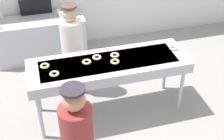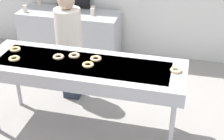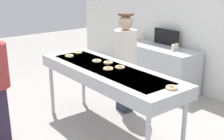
{
  "view_description": "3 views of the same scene",
  "coord_description": "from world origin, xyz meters",
  "px_view_note": "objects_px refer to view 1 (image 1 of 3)",
  "views": [
    {
      "loc": [
        -0.92,
        -3.55,
        3.51
      ],
      "look_at": [
        0.04,
        -0.02,
        0.84
      ],
      "focal_mm": 48.73,
      "sensor_mm": 36.0,
      "label": 1
    },
    {
      "loc": [
        1.12,
        -3.09,
        2.78
      ],
      "look_at": [
        0.34,
        0.05,
        0.91
      ],
      "focal_mm": 51.81,
      "sensor_mm": 36.0,
      "label": 2
    },
    {
      "loc": [
        3.0,
        -2.3,
        2.15
      ],
      "look_at": [
        0.12,
        -0.01,
        0.99
      ],
      "focal_mm": 47.13,
      "sensor_mm": 36.0,
      "label": 3
    }
  ],
  "objects_px": {
    "plain_donut_3": "(54,74)",
    "menu_display": "(36,7)",
    "plain_donut_4": "(97,57)",
    "paper_cup_2": "(59,12)",
    "plain_donut_1": "(45,66)",
    "plain_donut_0": "(173,48)",
    "worker_baker": "(72,45)",
    "paper_cup_3": "(1,15)",
    "prep_counter": "(41,39)",
    "fryer_conveyor": "(109,66)",
    "paper_cup_0": "(61,15)",
    "plain_donut_2": "(115,55)",
    "customer_waiting": "(77,137)",
    "plain_donut_6": "(87,62)",
    "plain_donut_5": "(115,62)"
  },
  "relations": [
    {
      "from": "plain_donut_2",
      "to": "plain_donut_5",
      "type": "relative_size",
      "value": 1.0
    },
    {
      "from": "plain_donut_0",
      "to": "paper_cup_2",
      "type": "bearing_deg",
      "value": 128.44
    },
    {
      "from": "prep_counter",
      "to": "paper_cup_0",
      "type": "height_order",
      "value": "paper_cup_0"
    },
    {
      "from": "fryer_conveyor",
      "to": "plain_donut_4",
      "type": "relative_size",
      "value": 17.73
    },
    {
      "from": "plain_donut_0",
      "to": "plain_donut_1",
      "type": "height_order",
      "value": "same"
    },
    {
      "from": "plain_donut_5",
      "to": "plain_donut_6",
      "type": "xyz_separation_m",
      "value": [
        -0.4,
        0.1,
        0.0
      ]
    },
    {
      "from": "plain_donut_3",
      "to": "menu_display",
      "type": "height_order",
      "value": "menu_display"
    },
    {
      "from": "plain_donut_4",
      "to": "paper_cup_2",
      "type": "bearing_deg",
      "value": 100.18
    },
    {
      "from": "plain_donut_1",
      "to": "plain_donut_4",
      "type": "bearing_deg",
      "value": 1.3
    },
    {
      "from": "prep_counter",
      "to": "menu_display",
      "type": "bearing_deg",
      "value": 90.0
    },
    {
      "from": "plain_donut_4",
      "to": "prep_counter",
      "type": "height_order",
      "value": "plain_donut_4"
    },
    {
      "from": "plain_donut_4",
      "to": "worker_baker",
      "type": "bearing_deg",
      "value": 116.76
    },
    {
      "from": "plain_donut_5",
      "to": "plain_donut_6",
      "type": "distance_m",
      "value": 0.41
    },
    {
      "from": "plain_donut_0",
      "to": "worker_baker",
      "type": "distance_m",
      "value": 1.62
    },
    {
      "from": "fryer_conveyor",
      "to": "plain_donut_6",
      "type": "distance_m",
      "value": 0.34
    },
    {
      "from": "fryer_conveyor",
      "to": "plain_donut_2",
      "type": "bearing_deg",
      "value": 42.55
    },
    {
      "from": "paper_cup_2",
      "to": "menu_display",
      "type": "relative_size",
      "value": 0.2
    },
    {
      "from": "plain_donut_3",
      "to": "paper_cup_3",
      "type": "distance_m",
      "value": 2.42
    },
    {
      "from": "plain_donut_0",
      "to": "paper_cup_2",
      "type": "distance_m",
      "value": 2.49
    },
    {
      "from": "customer_waiting",
      "to": "paper_cup_2",
      "type": "distance_m",
      "value": 3.3
    },
    {
      "from": "fryer_conveyor",
      "to": "plain_donut_1",
      "type": "bearing_deg",
      "value": 173.15
    },
    {
      "from": "fryer_conveyor",
      "to": "paper_cup_3",
      "type": "bearing_deg",
      "value": 125.9
    },
    {
      "from": "customer_waiting",
      "to": "prep_counter",
      "type": "relative_size",
      "value": 0.93
    },
    {
      "from": "plain_donut_4",
      "to": "paper_cup_3",
      "type": "bearing_deg",
      "value": 124.85
    },
    {
      "from": "fryer_conveyor",
      "to": "plain_donut_2",
      "type": "relative_size",
      "value": 17.73
    },
    {
      "from": "plain_donut_2",
      "to": "worker_baker",
      "type": "bearing_deg",
      "value": 134.09
    },
    {
      "from": "fryer_conveyor",
      "to": "plain_donut_0",
      "type": "bearing_deg",
      "value": 3.72
    },
    {
      "from": "paper_cup_0",
      "to": "paper_cup_2",
      "type": "height_order",
      "value": "same"
    },
    {
      "from": "prep_counter",
      "to": "paper_cup_2",
      "type": "height_order",
      "value": "paper_cup_2"
    },
    {
      "from": "plain_donut_1",
      "to": "paper_cup_2",
      "type": "height_order",
      "value": "plain_donut_1"
    },
    {
      "from": "worker_baker",
      "to": "plain_donut_2",
      "type": "bearing_deg",
      "value": 132.94
    },
    {
      "from": "plain_donut_0",
      "to": "prep_counter",
      "type": "distance_m",
      "value": 2.77
    },
    {
      "from": "paper_cup_2",
      "to": "plain_donut_6",
      "type": "bearing_deg",
      "value": -85.08
    },
    {
      "from": "customer_waiting",
      "to": "fryer_conveyor",
      "type": "bearing_deg",
      "value": 47.93
    },
    {
      "from": "plain_donut_4",
      "to": "worker_baker",
      "type": "distance_m",
      "value": 0.63
    },
    {
      "from": "worker_baker",
      "to": "fryer_conveyor",
      "type": "bearing_deg",
      "value": 120.89
    },
    {
      "from": "plain_donut_3",
      "to": "plain_donut_6",
      "type": "distance_m",
      "value": 0.52
    },
    {
      "from": "plain_donut_0",
      "to": "paper_cup_2",
      "type": "relative_size",
      "value": 1.1
    },
    {
      "from": "plain_donut_2",
      "to": "plain_donut_4",
      "type": "distance_m",
      "value": 0.27
    },
    {
      "from": "prep_counter",
      "to": "plain_donut_0",
      "type": "bearing_deg",
      "value": -43.43
    },
    {
      "from": "fryer_conveyor",
      "to": "plain_donut_2",
      "type": "height_order",
      "value": "plain_donut_2"
    },
    {
      "from": "plain_donut_5",
      "to": "prep_counter",
      "type": "relative_size",
      "value": 0.08
    },
    {
      "from": "plain_donut_3",
      "to": "paper_cup_0",
      "type": "height_order",
      "value": "plain_donut_3"
    },
    {
      "from": "plain_donut_4",
      "to": "menu_display",
      "type": "xyz_separation_m",
      "value": [
        -0.76,
        2.06,
        0.0
      ]
    },
    {
      "from": "plain_donut_4",
      "to": "paper_cup_3",
      "type": "height_order",
      "value": "plain_donut_4"
    },
    {
      "from": "plain_donut_2",
      "to": "paper_cup_0",
      "type": "relative_size",
      "value": 1.1
    },
    {
      "from": "plain_donut_6",
      "to": "prep_counter",
      "type": "bearing_deg",
      "value": 107.4
    },
    {
      "from": "customer_waiting",
      "to": "paper_cup_2",
      "type": "xyz_separation_m",
      "value": [
        0.2,
        3.3,
        -0.04
      ]
    },
    {
      "from": "plain_donut_3",
      "to": "customer_waiting",
      "type": "bearing_deg",
      "value": -84.41
    },
    {
      "from": "plain_donut_1",
      "to": "plain_donut_6",
      "type": "relative_size",
      "value": 1.0
    }
  ]
}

